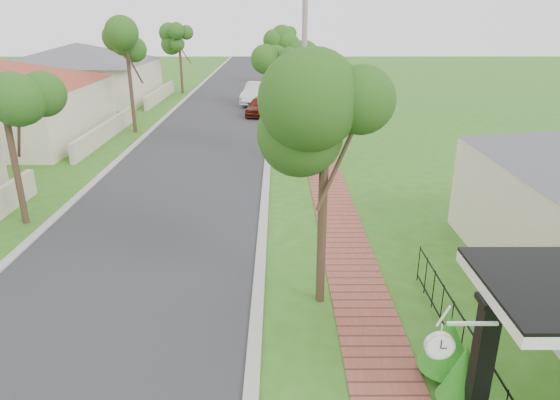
% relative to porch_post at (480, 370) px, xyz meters
% --- Properties ---
extents(ground, '(160.00, 160.00, 0.00)m').
position_rel_porch_post_xyz_m(ground, '(-4.55, 1.00, -1.12)').
color(ground, '#2E6217').
rests_on(ground, ground).
extents(road, '(7.00, 120.00, 0.02)m').
position_rel_porch_post_xyz_m(road, '(-7.55, 21.00, -1.12)').
color(road, '#28282B').
rests_on(road, ground).
extents(kerb_right, '(0.30, 120.00, 0.10)m').
position_rel_porch_post_xyz_m(kerb_right, '(-3.90, 21.00, -1.12)').
color(kerb_right, '#9E9E99').
rests_on(kerb_right, ground).
extents(kerb_left, '(0.30, 120.00, 0.10)m').
position_rel_porch_post_xyz_m(kerb_left, '(-11.20, 21.00, -1.12)').
color(kerb_left, '#9E9E99').
rests_on(kerb_left, ground).
extents(sidewalk, '(1.50, 120.00, 0.03)m').
position_rel_porch_post_xyz_m(sidewalk, '(-1.30, 21.00, -1.12)').
color(sidewalk, '#9A4A3D').
rests_on(sidewalk, ground).
extents(porch_post, '(0.48, 0.48, 2.52)m').
position_rel_porch_post_xyz_m(porch_post, '(0.00, 0.00, 0.00)').
color(porch_post, black).
rests_on(porch_post, ground).
extents(picket_fence, '(0.03, 8.02, 1.00)m').
position_rel_porch_post_xyz_m(picket_fence, '(0.35, 1.00, -0.59)').
color(picket_fence, black).
rests_on(picket_fence, ground).
extents(street_trees, '(10.70, 37.65, 5.89)m').
position_rel_porch_post_xyz_m(street_trees, '(-7.42, 27.84, 3.42)').
color(street_trees, '#382619').
rests_on(street_trees, ground).
extents(far_house_grey, '(15.56, 15.56, 4.60)m').
position_rel_porch_post_xyz_m(far_house_grey, '(-19.52, 35.00, 1.22)').
color(far_house_grey, beige).
rests_on(far_house_grey, ground).
extents(parked_car_red, '(2.16, 4.00, 1.29)m').
position_rel_porch_post_xyz_m(parked_car_red, '(-4.67, 28.36, -0.47)').
color(parked_car_red, '#59190D').
rests_on(parked_car_red, ground).
extents(parked_car_white, '(2.63, 5.26, 1.65)m').
position_rel_porch_post_xyz_m(parked_car_white, '(-5.00, 33.18, -0.29)').
color(parked_car_white, silver).
rests_on(parked_car_white, ground).
extents(near_tree, '(2.22, 2.22, 5.69)m').
position_rel_porch_post_xyz_m(near_tree, '(-2.35, 4.01, 3.42)').
color(near_tree, '#382619').
rests_on(near_tree, ground).
extents(utility_pole, '(1.20, 0.24, 8.70)m').
position_rel_porch_post_xyz_m(utility_pole, '(-2.25, 15.55, 3.29)').
color(utility_pole, gray).
rests_on(utility_pole, ground).
extents(station_clock, '(1.08, 0.13, 0.65)m').
position_rel_porch_post_xyz_m(station_clock, '(-0.87, -0.40, 0.83)').
color(station_clock, white).
rests_on(station_clock, ground).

